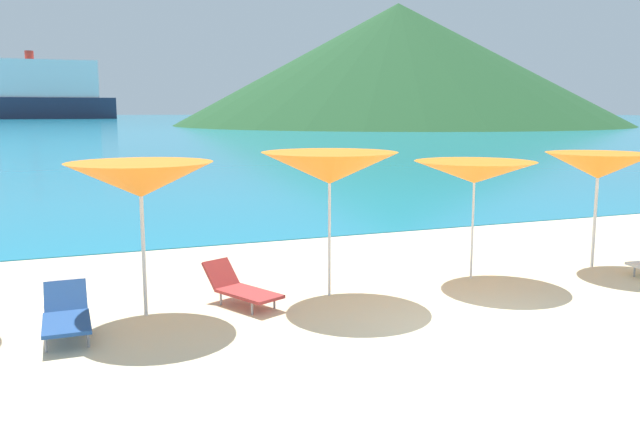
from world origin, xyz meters
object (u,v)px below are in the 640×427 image
Objects in this scene: umbrella_3 at (330,168)px; cruise_ship at (49,93)px; umbrella_2 at (140,180)px; umbrella_4 at (475,172)px; lounge_chair_1 at (240,287)px; lounge_chair_5 at (64,289)px; umbrella_5 at (598,166)px; lounge_chair_0 at (66,315)px.

cruise_ship is at bearing 91.65° from umbrella_3.
cruise_ship is (-4.13, 246.89, 7.13)m from umbrella_2.
umbrella_2 reaches higher than umbrella_4.
umbrella_4 is 247.11m from cruise_ship.
lounge_chair_1 is 2.79m from lounge_chair_5.
lounge_chair_5 is at bearing 165.65° from umbrella_3.
umbrella_5 is 9.81m from lounge_chair_0.
umbrella_5 is 1.42× the size of lounge_chair_5.
cruise_ship is at bearing 66.11° from lounge_chair_1.
umbrella_4 is 7.21m from lounge_chair_5.
umbrella_2 is 0.05× the size of cruise_ship.
lounge_chair_0 is 0.03× the size of cruise_ship.
umbrella_5 is at bearing -86.35° from cruise_ship.
umbrella_3 is 1.70× the size of lounge_chair_0.
umbrella_5 is 0.05× the size of cruise_ship.
lounge_chair_1 is at bearing 0.36° from umbrella_2.
umbrella_2 is 5.82m from umbrella_4.
umbrella_2 is 1.00× the size of umbrella_4.
lounge_chair_0 is at bearing -88.59° from cruise_ship.
umbrella_4 is 7.15m from lounge_chair_0.
umbrella_2 is 1.53× the size of lounge_chair_1.
umbrella_2 is 247.02m from cruise_ship.
lounge_chair_1 is at bearing 179.60° from umbrella_5.
umbrella_3 is 1.53× the size of lounge_chair_5.
umbrella_3 is 5.57m from umbrella_5.
lounge_chair_0 is (-6.93, -0.66, -1.64)m from umbrella_4.
umbrella_2 is 1.62× the size of lounge_chair_0.
lounge_chair_5 is at bearing 137.48° from umbrella_2.
lounge_chair_1 is (-7.08, 0.05, -1.71)m from umbrella_5.
lounge_chair_1 reaches higher than lounge_chair_5.
lounge_chair_5 is 0.03× the size of cruise_ship.
umbrella_5 reaches higher than umbrella_4.
lounge_chair_1 is at bearing -179.00° from umbrella_4.
lounge_chair_0 is 0.94× the size of lounge_chair_1.
umbrella_5 reaches higher than lounge_chair_5.
umbrella_3 is 1.04× the size of umbrella_4.
lounge_chair_1 is (-1.51, 0.02, -1.84)m from umbrella_3.
umbrella_3 is 2.85m from umbrella_4.
umbrella_3 is 4.50m from lounge_chair_0.
lounge_chair_1 is (2.57, 0.58, -0.03)m from lounge_chair_0.
lounge_chair_0 is at bearing 167.51° from lounge_chair_1.
umbrella_5 is (8.54, -0.04, -0.06)m from umbrella_2.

